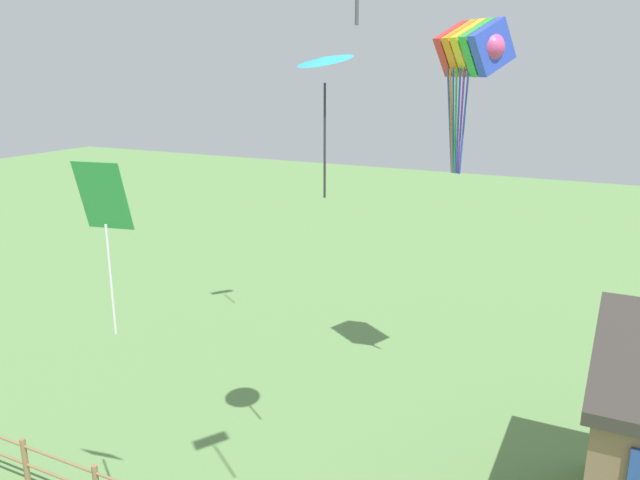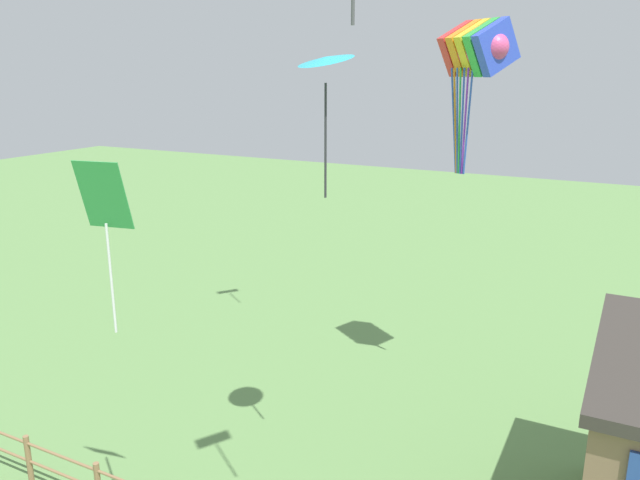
{
  "view_description": "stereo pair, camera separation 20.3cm",
  "coord_description": "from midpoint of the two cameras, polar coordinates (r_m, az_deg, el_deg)",
  "views": [
    {
      "loc": [
        5.33,
        -1.58,
        9.96
      ],
      "look_at": [
        0.0,
        9.15,
        6.68
      ],
      "focal_mm": 35.0,
      "sensor_mm": 36.0,
      "label": 1
    },
    {
      "loc": [
        5.51,
        -1.49,
        9.96
      ],
      "look_at": [
        0.0,
        9.15,
        6.68
      ],
      "focal_mm": 35.0,
      "sensor_mm": 36.0,
      "label": 2
    }
  ],
  "objects": [
    {
      "name": "kite_rainbow_parafoil",
      "position": [
        18.27,
        14.54,
        16.56
      ],
      "size": [
        2.55,
        2.41,
        4.25
      ],
      "color": "#E54C8C"
    },
    {
      "name": "kite_cyan_delta",
      "position": [
        12.97,
        0.99,
        15.89
      ],
      "size": [
        1.52,
        1.52,
        3.0
      ],
      "color": "#2DB2C6"
    },
    {
      "name": "kite_green_diamond",
      "position": [
        12.0,
        -18.62,
        2.58
      ],
      "size": [
        1.01,
        0.54,
        3.32
      ],
      "color": "green"
    }
  ]
}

